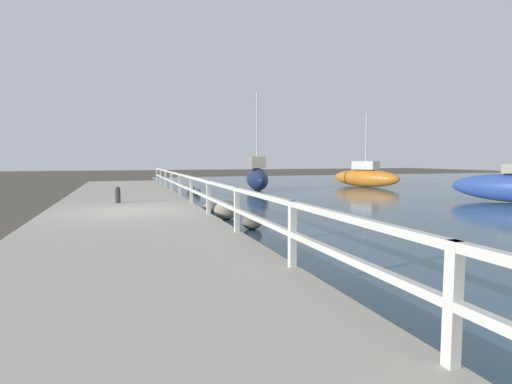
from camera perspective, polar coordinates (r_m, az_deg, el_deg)
ground_plane at (r=12.71m, az=-18.09°, el=-4.04°), size 120.00×120.00×0.00m
dock_walkway at (r=12.69m, az=-18.11°, el=-3.32°), size 4.67×36.00×0.32m
railing at (r=12.81m, az=-8.17°, el=0.61°), size 0.10×32.50×0.96m
boulder_upstream at (r=10.73m, az=-0.57°, el=-4.27°), size 0.55×0.50×0.42m
boulder_downstream at (r=13.97m, az=-6.56°, el=-2.25°), size 0.53×0.48×0.40m
boulder_near_dock at (r=23.37m, az=-9.37°, el=0.49°), size 0.52×0.47×0.39m
boulder_water_edge at (r=12.56m, az=-4.24°, el=-2.58°), size 0.78×0.70×0.59m
boulder_mid_strip at (r=21.30m, az=-8.53°, el=0.04°), size 0.46×0.41×0.34m
boulder_far_strip at (r=15.67m, az=-6.14°, el=-1.68°), size 0.40×0.36×0.30m
mooring_bollard at (r=15.10m, az=-19.14°, el=-0.36°), size 0.19×0.19×0.59m
sailboat_navy at (r=24.21m, az=0.15°, el=2.16°), size 2.06×4.68×5.83m
sailboat_orange at (r=28.37m, az=15.35°, el=2.12°), size 3.14×5.17×4.97m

